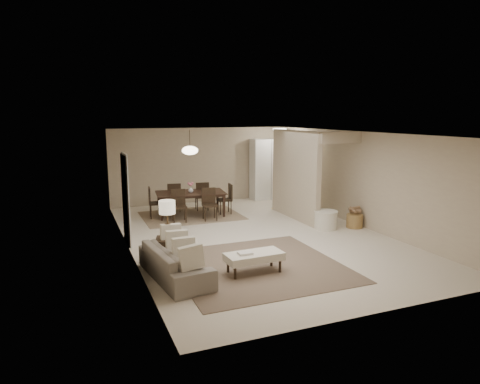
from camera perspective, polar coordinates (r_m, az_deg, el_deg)
name	(u,v)px	position (r m, az deg, el deg)	size (l,w,h in m)	color
floor	(254,236)	(10.56, 1.93, -5.83)	(9.00, 9.00, 0.00)	beige
ceiling	(255,133)	(10.15, 2.02, 7.85)	(9.00, 9.00, 0.00)	white
back_wall	(201,165)	(14.47, -5.28, 3.58)	(6.00, 6.00, 0.00)	tan
left_wall	(127,194)	(9.49, -14.83, -0.27)	(9.00, 9.00, 0.00)	tan
right_wall	(358,179)	(11.81, 15.41, 1.73)	(9.00, 9.00, 0.00)	tan
partition	(295,175)	(12.19, 7.34, 2.28)	(0.15, 2.50, 2.50)	tan
doorway	(125,199)	(10.12, -15.04, -0.96)	(0.04, 0.90, 2.04)	black
pantry_cabinet	(268,169)	(15.02, 3.75, 3.08)	(1.20, 0.55, 2.10)	white
flush_light	(280,129)	(14.03, 5.33, 8.33)	(0.44, 0.44, 0.05)	white
living_rug	(257,266)	(8.52, 2.30, -9.81)	(3.20, 3.20, 0.01)	brown
sofa	(175,263)	(7.93, -8.64, -9.31)	(0.77, 1.98, 0.58)	gray
ottoman_bench	(254,257)	(8.08, 1.89, -8.65)	(1.11, 0.55, 0.39)	beige
side_table	(168,251)	(8.67, -9.52, -7.79)	(0.48, 0.48, 0.53)	black
table_lamp	(167,211)	(8.45, -9.69, -2.45)	(0.32, 0.32, 0.76)	#4E3921
round_pouf	(326,220)	(11.34, 11.37, -3.67)	(0.61, 0.61, 0.47)	beige
wicker_basket	(354,221)	(11.64, 15.02, -3.74)	(0.42, 0.42, 0.36)	brown
dining_rug	(191,216)	(12.66, -6.51, -3.14)	(2.80, 2.10, 0.01)	#836B51
dining_table	(191,204)	(12.58, -6.54, -1.62)	(1.98, 1.11, 0.70)	black
dining_chairs	(191,201)	(12.56, -6.55, -1.17)	(2.44, 1.88, 0.90)	black
vase	(191,190)	(12.50, -6.58, 0.30)	(0.15, 0.15, 0.16)	white
yellow_mat	(290,209)	(13.53, 6.66, -2.26)	(0.99, 0.61, 0.01)	yellow
pendant_light	(190,150)	(12.35, -6.69, 5.53)	(0.46, 0.46, 0.71)	#4E3921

